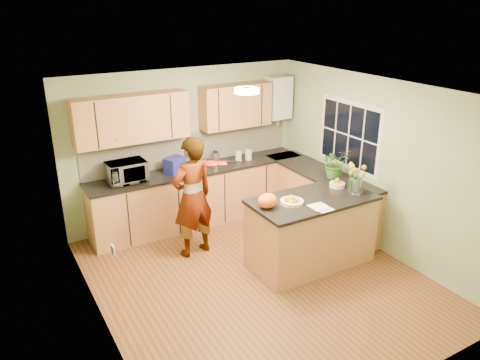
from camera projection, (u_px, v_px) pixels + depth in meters
floor at (257, 278)px, 6.25m from camera, size 4.50×4.50×0.00m
ceiling at (260, 91)px, 5.34m from camera, size 4.00×4.50×0.02m
wall_back at (185, 146)px, 7.61m from camera, size 4.00×0.02×2.50m
wall_front at (399, 280)px, 3.98m from camera, size 4.00×0.02×2.50m
wall_left at (96, 229)px, 4.86m from camera, size 0.02×4.50×2.50m
wall_right at (376, 165)px, 6.73m from camera, size 0.02×4.50×2.50m
back_counter at (200, 195)px, 7.70m from camera, size 3.64×0.62×0.94m
right_counter at (319, 199)px, 7.55m from camera, size 0.62×2.24×0.94m
splashback at (191, 148)px, 7.66m from camera, size 3.60×0.02×0.52m
upper_cabinets at (177, 113)px, 7.17m from camera, size 3.20×0.34×0.70m
boiler at (278, 98)px, 8.04m from camera, size 0.40×0.30×0.86m
window_right at (349, 135)px, 7.10m from camera, size 0.01×1.30×1.05m
light_switch at (113, 250)px, 4.37m from camera, size 0.02×0.09×0.09m
ceiling_lamp at (247, 90)px, 5.60m from camera, size 0.30×0.30×0.07m
peninsula_island at (311, 231)px, 6.46m from camera, size 1.72×0.88×0.98m
fruit_dish at (292, 200)px, 6.11m from camera, size 0.31×0.31×0.11m
orange_bowl at (337, 183)px, 6.64m from camera, size 0.21×0.21×0.12m
flower_vase at (358, 171)px, 6.30m from camera, size 0.27×0.27×0.50m
orange_bag at (267, 201)px, 5.96m from camera, size 0.32×0.30×0.19m
papers at (321, 207)px, 5.99m from camera, size 0.21×0.29×0.01m
violinist at (193, 197)px, 6.56m from camera, size 0.71×0.52×1.77m
violin at (212, 164)px, 6.28m from camera, size 0.56×0.49×0.14m
microwave at (126, 172)px, 6.91m from camera, size 0.58×0.40×0.31m
blue_box at (175, 165)px, 7.30m from camera, size 0.37×0.33×0.24m
kettle at (215, 158)px, 7.64m from camera, size 0.15×0.15×0.29m
jar_cream at (239, 156)px, 7.86m from camera, size 0.11×0.11×0.16m
jar_white at (248, 155)px, 7.89m from camera, size 0.13×0.13×0.18m
potted_plant at (335, 163)px, 7.05m from camera, size 0.49×0.45×0.46m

